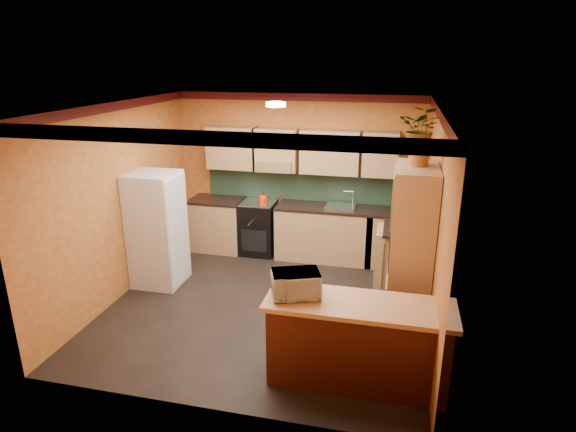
{
  "coord_description": "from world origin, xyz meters",
  "views": [
    {
      "loc": [
        1.63,
        -5.68,
        3.27
      ],
      "look_at": [
        0.2,
        0.45,
        1.17
      ],
      "focal_mm": 30.0,
      "sensor_mm": 36.0,
      "label": 1
    }
  ],
  "objects_px": {
    "fridge": "(157,229)",
    "pantry": "(411,253)",
    "breakfast_bar": "(357,345)",
    "stove": "(259,228)",
    "base_cabinets_back": "(294,231)",
    "microwave": "(296,284)"
  },
  "relations": [
    {
      "from": "base_cabinets_back",
      "to": "stove",
      "type": "bearing_deg",
      "value": -180.0
    },
    {
      "from": "base_cabinets_back",
      "to": "fridge",
      "type": "xyz_separation_m",
      "value": [
        -1.74,
        -1.46,
        0.41
      ]
    },
    {
      "from": "base_cabinets_back",
      "to": "microwave",
      "type": "xyz_separation_m",
      "value": [
        0.71,
        -3.16,
        0.62
      ]
    },
    {
      "from": "fridge",
      "to": "breakfast_bar",
      "type": "xyz_separation_m",
      "value": [
        3.1,
        -1.69,
        -0.41
      ]
    },
    {
      "from": "base_cabinets_back",
      "to": "microwave",
      "type": "distance_m",
      "value": 3.29
    },
    {
      "from": "microwave",
      "to": "pantry",
      "type": "bearing_deg",
      "value": 23.6
    },
    {
      "from": "pantry",
      "to": "base_cabinets_back",
      "type": "bearing_deg",
      "value": 132.41
    },
    {
      "from": "stove",
      "to": "fridge",
      "type": "xyz_separation_m",
      "value": [
        -1.12,
        -1.46,
        0.39
      ]
    },
    {
      "from": "microwave",
      "to": "breakfast_bar",
      "type": "bearing_deg",
      "value": -20.72
    },
    {
      "from": "base_cabinets_back",
      "to": "breakfast_bar",
      "type": "height_order",
      "value": "same"
    },
    {
      "from": "base_cabinets_back",
      "to": "microwave",
      "type": "bearing_deg",
      "value": -77.32
    },
    {
      "from": "fridge",
      "to": "pantry",
      "type": "bearing_deg",
      "value": -9.01
    },
    {
      "from": "stove",
      "to": "pantry",
      "type": "xyz_separation_m",
      "value": [
        2.48,
        -2.03,
        0.59
      ]
    },
    {
      "from": "fridge",
      "to": "microwave",
      "type": "distance_m",
      "value": 2.99
    },
    {
      "from": "pantry",
      "to": "microwave",
      "type": "distance_m",
      "value": 1.61
    },
    {
      "from": "fridge",
      "to": "microwave",
      "type": "relative_size",
      "value": 3.53
    },
    {
      "from": "stove",
      "to": "pantry",
      "type": "distance_m",
      "value": 3.27
    },
    {
      "from": "stove",
      "to": "microwave",
      "type": "relative_size",
      "value": 1.89
    },
    {
      "from": "base_cabinets_back",
      "to": "microwave",
      "type": "relative_size",
      "value": 7.58
    },
    {
      "from": "pantry",
      "to": "breakfast_bar",
      "type": "relative_size",
      "value": 1.17
    },
    {
      "from": "base_cabinets_back",
      "to": "breakfast_bar",
      "type": "bearing_deg",
      "value": -66.64
    },
    {
      "from": "pantry",
      "to": "breakfast_bar",
      "type": "bearing_deg",
      "value": -113.82
    }
  ]
}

